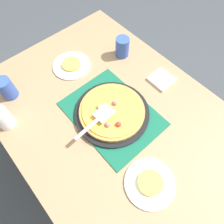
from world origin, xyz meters
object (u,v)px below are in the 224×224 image
Objects in this scene: served_slice_left at (71,64)px; pizza_server at (97,120)px; pizza_pan at (112,113)px; plate_near_left at (72,66)px; cup_near at (7,88)px; cup_corner at (3,118)px; napkin_stack at (162,79)px; served_slice_right at (150,183)px; pizza at (112,111)px; cup_far at (122,47)px; plate_far_right at (150,183)px.

served_slice_left is 0.43m from pizza_server.
pizza_pan is at bearing 175.13° from served_slice_left.
pizza_server reaches higher than pizza_pan.
cup_near is (0.05, 0.37, 0.06)m from plate_near_left.
napkin_stack is (-0.32, -0.78, -0.05)m from cup_corner.
served_slice_right is at bearing 169.75° from served_slice_left.
cup_far is at bearing -49.65° from pizza.
plate_near_left is 1.83× the size of napkin_stack.
served_slice_right is 0.92× the size of cup_corner.
pizza is 0.42m from cup_far.
pizza reaches higher than plate_far_right.
pizza_server is (-0.28, 0.42, 0.01)m from cup_far.
served_slice_right is (-0.36, 0.10, -0.02)m from pizza.
pizza_pan is 1.73× the size of plate_far_right.
cup_corner is (0.67, 0.32, 0.04)m from served_slice_right.
plate_far_right is 1.83× the size of cup_near.
pizza_server is (-0.41, 0.13, 0.05)m from served_slice_left.
served_slice_left is 0.37m from cup_near.
cup_far is (0.27, -0.32, 0.03)m from pizza.
served_slice_right is 0.92× the size of cup_near.
pizza is 0.56m from cup_near.
pizza_pan is 0.40m from served_slice_left.
served_slice_left is at bearing -77.98° from cup_corner.
pizza_server is at bearing 88.07° from napkin_stack.
cup_corner is (-0.15, 0.09, 0.00)m from cup_near.
served_slice_left is 1.00× the size of served_slice_right.
napkin_stack is (0.34, -0.46, -0.01)m from served_slice_right.
pizza_server is (-0.41, 0.13, 0.06)m from plate_near_left.
served_slice_left reaches higher than pizza_pan.
cup_near reaches higher than served_slice_right.
pizza_pan is 3.17× the size of cup_far.
cup_far is 1.00× the size of cup_corner.
cup_far reaches higher than pizza_server.
served_slice_right is at bearing -164.37° from cup_near.
served_slice_left is 0.92× the size of cup_near.
served_slice_right is 0.36m from pizza_server.
plate_near_left is at bearing -4.87° from pizza_pan.
plate_far_right is 0.36m from pizza_server.
served_slice_right is 0.85m from cup_near.
cup_corner is (0.30, 0.43, 0.05)m from pizza_pan.
pizza is 1.42× the size of pizza_server.
pizza reaches higher than plate_near_left.
pizza_pan is 1.73× the size of plate_near_left.
cup_far is 0.75m from cup_corner.
napkin_stack is at bearing -142.91° from served_slice_left.
cup_near is at bearing 55.47° from napkin_stack.
pizza is 3.00× the size of served_slice_right.
cup_far is (-0.18, -0.65, 0.00)m from cup_near.
served_slice_right is 0.47× the size of pizza_server.
cup_far is (0.64, -0.42, 0.06)m from plate_far_right.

